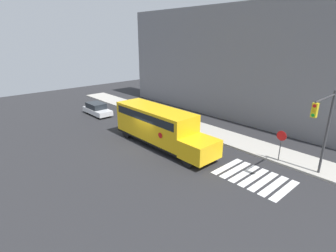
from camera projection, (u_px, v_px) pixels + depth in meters
ground_plane at (148, 146)px, 22.26m from camera, size 60.00×60.00×0.00m
sidewalk_strip at (199, 128)px, 26.36m from camera, size 44.00×3.00×0.15m
building_backdrop at (240, 64)px, 28.55m from camera, size 32.00×4.00×12.01m
crosswalk_stripes at (254, 177)px, 17.33m from camera, size 4.70×3.20×0.01m
school_bus at (159, 125)px, 21.94m from camera, size 10.19×2.57×3.19m
parked_car at (97, 109)px, 30.94m from camera, size 4.26×1.71×1.40m
stop_sign at (281, 142)px, 18.86m from camera, size 0.72×0.10×2.48m
traffic_light at (323, 124)px, 15.86m from camera, size 0.28×3.20×5.76m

